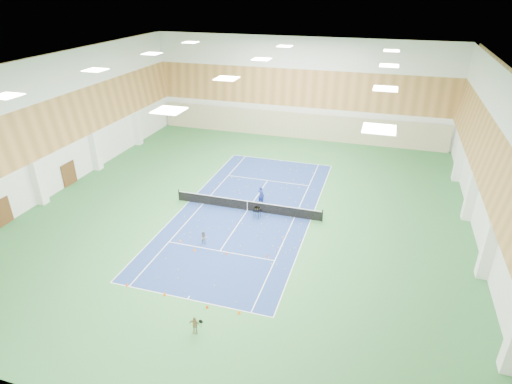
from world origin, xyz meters
TOP-DOWN VIEW (x-y plane):
  - ground at (0.00, 0.00)m, footprint 40.00×40.00m
  - room_shell at (0.00, 0.00)m, footprint 36.00×40.00m
  - wood_cladding at (0.00, 0.00)m, footprint 36.00×40.00m
  - ceiling_light_grid at (0.00, 0.00)m, footprint 21.40×25.40m
  - court_surface at (0.00, 0.00)m, footprint 10.97×23.77m
  - tennis_balls_scatter at (0.00, 0.00)m, footprint 10.57×22.77m
  - tennis_net at (0.00, 0.00)m, footprint 12.80×0.10m
  - back_curtain at (0.00, 19.75)m, footprint 35.40×0.16m
  - door_left_a at (-17.92, -8.00)m, footprint 0.08×1.80m
  - door_left_b at (-17.92, 0.00)m, footprint 0.08×1.80m
  - coach at (0.77, 1.49)m, footprint 0.74×0.62m
  - child_court at (-1.49, -5.84)m, footprint 0.59×0.49m
  - child_apron at (1.61, -14.29)m, footprint 0.66×0.29m
  - ball_cart at (1.14, -0.95)m, footprint 0.59×0.59m
  - cone_svc_a at (-3.37, -6.05)m, footprint 0.18×0.18m
  - cone_svc_b at (-1.80, -6.91)m, footprint 0.23×0.23m
  - cone_svc_c at (0.63, -6.65)m, footprint 0.18×0.18m
  - cone_svc_d at (3.49, -6.04)m, footprint 0.17×0.17m
  - cone_base_a at (-4.28, -11.84)m, footprint 0.18×0.18m
  - cone_base_b at (-1.53, -11.96)m, footprint 0.23×0.23m
  - cone_base_c at (1.46, -12.23)m, footprint 0.21×0.21m
  - cone_base_d at (3.47, -12.14)m, footprint 0.23×0.23m

SIDE VIEW (x-z plane):
  - ground at x=0.00m, z-range 0.00..0.00m
  - court_surface at x=0.00m, z-range 0.00..0.01m
  - tennis_balls_scatter at x=0.00m, z-range 0.01..0.08m
  - cone_svc_d at x=3.49m, z-range 0.00..0.19m
  - cone_svc_c at x=0.63m, z-range 0.00..0.20m
  - cone_svc_a at x=-3.37m, z-range 0.00..0.20m
  - cone_base_a at x=-4.28m, z-range 0.00..0.20m
  - cone_base_c at x=1.46m, z-range 0.00..0.23m
  - cone_base_b at x=-1.53m, z-range 0.00..0.25m
  - cone_base_d at x=3.47m, z-range 0.00..0.25m
  - cone_svc_b at x=-1.80m, z-range 0.00..0.25m
  - ball_cart at x=1.14m, z-range 0.00..0.97m
  - child_court at x=-1.49m, z-range 0.00..1.09m
  - tennis_net at x=0.00m, z-range 0.00..1.10m
  - child_apron at x=1.61m, z-range 0.00..1.11m
  - coach at x=0.77m, z-range 0.00..1.73m
  - door_left_a at x=-17.92m, z-range 0.00..2.20m
  - door_left_b at x=-17.92m, z-range 0.00..2.20m
  - back_curtain at x=0.00m, z-range 0.00..3.20m
  - room_shell at x=0.00m, z-range 0.00..12.00m
  - wood_cladding at x=0.00m, z-range 4.00..12.00m
  - ceiling_light_grid at x=0.00m, z-range 11.89..11.95m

